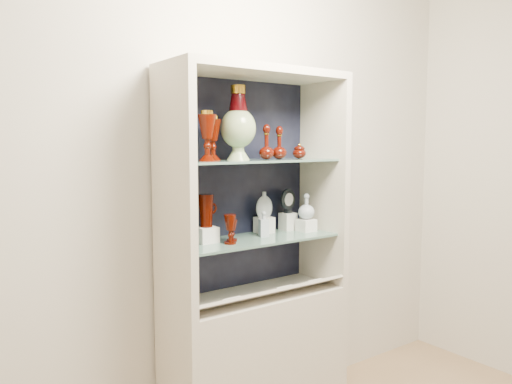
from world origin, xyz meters
TOP-DOWN VIEW (x-y plane):
  - wall_back at (0.00, 1.75)m, footprint 3.50×0.02m
  - cabinet_base at (0.00, 1.53)m, footprint 1.00×0.40m
  - cabinet_back_panel at (0.00, 1.72)m, footprint 0.98×0.02m
  - cabinet_side_left at (-0.48, 1.53)m, footprint 0.04×0.40m
  - cabinet_side_right at (0.48, 1.53)m, footprint 0.04×0.40m
  - cabinet_top_cap at (0.00, 1.53)m, footprint 1.00×0.40m
  - shelf_lower at (0.00, 1.55)m, footprint 0.92×0.34m
  - shelf_upper at (0.00, 1.55)m, footprint 0.92×0.34m
  - label_ledge at (0.00, 1.42)m, footprint 0.92×0.17m
  - label_card_0 at (0.08, 1.42)m, footprint 0.10×0.06m
  - label_card_1 at (-0.25, 1.42)m, footprint 0.10×0.06m
  - label_card_2 at (0.30, 1.42)m, footprint 0.10×0.06m
  - pedestal_lamp_left at (-0.30, 1.52)m, footprint 0.10×0.10m
  - pedestal_lamp_right at (-0.23, 1.59)m, footprint 0.11×0.11m
  - enamel_urn at (-0.09, 1.56)m, footprint 0.24×0.24m
  - ruby_decanter_a at (0.07, 1.53)m, footprint 0.09×0.09m
  - ruby_decanter_b at (0.16, 1.53)m, footprint 0.11×0.11m
  - lidded_bowl at (0.32, 1.55)m, footprint 0.09×0.09m
  - cobalt_goblet at (-0.44, 1.60)m, footprint 0.09×0.09m
  - ruby_goblet_tall at (-0.18, 1.50)m, footprint 0.07×0.07m
  - ruby_goblet_small at (-0.14, 1.55)m, footprint 0.07×0.07m
  - riser_ruby_pitcher at (-0.26, 1.60)m, footprint 0.10×0.10m
  - ruby_pitcher at (-0.26, 1.60)m, footprint 0.14×0.10m
  - clear_square_bottle at (0.07, 1.56)m, footprint 0.06×0.06m
  - riser_flat_flask at (0.14, 1.64)m, footprint 0.09×0.09m
  - flat_flask at (0.14, 1.64)m, footprint 0.11×0.05m
  - riser_clear_round_decanter at (0.37, 1.54)m, footprint 0.09×0.09m
  - clear_round_decanter at (0.37, 1.54)m, footprint 0.12×0.12m
  - riser_cameo_medallion at (0.31, 1.64)m, footprint 0.08×0.08m
  - cameo_medallion at (0.31, 1.64)m, footprint 0.13×0.07m

SIDE VIEW (x-z plane):
  - cabinet_base at x=0.00m, z-range 0.00..0.75m
  - label_ledge at x=0.00m, z-range 0.74..0.82m
  - label_card_0 at x=0.08m, z-range 0.78..0.81m
  - label_card_1 at x=-0.25m, z-range 0.78..0.81m
  - label_card_2 at x=0.30m, z-range 0.78..0.81m
  - shelf_lower at x=0.00m, z-range 1.04..1.05m
  - riser_clear_round_decanter at x=0.37m, z-range 1.05..1.12m
  - riser_ruby_pitcher at x=-0.26m, z-range 1.05..1.13m
  - riser_flat_flask at x=0.14m, z-range 1.05..1.14m
  - riser_cameo_medallion at x=0.31m, z-range 1.05..1.15m
  - ruby_goblet_small at x=-0.14m, z-range 1.05..1.16m
  - clear_square_bottle at x=0.07m, z-range 1.05..1.19m
  - ruby_goblet_tall at x=-0.18m, z-range 1.05..1.20m
  - cobalt_goblet at x=-0.44m, z-range 1.05..1.25m
  - clear_round_decanter at x=0.37m, z-range 1.12..1.26m
  - ruby_pitcher at x=-0.26m, z-range 1.13..1.30m
  - flat_flask at x=0.14m, z-range 1.14..1.29m
  - cameo_medallion at x=0.31m, z-range 1.15..1.30m
  - cabinet_back_panel at x=0.00m, z-range 0.75..1.90m
  - cabinet_side_left at x=-0.48m, z-range 0.75..1.90m
  - cabinet_side_right at x=0.48m, z-range 0.75..1.90m
  - wall_back at x=0.00m, z-range 0.00..2.80m
  - shelf_upper at x=0.00m, z-range 1.46..1.47m
  - lidded_bowl at x=0.32m, z-range 1.47..1.56m
  - ruby_decanter_b at x=0.16m, z-range 1.47..1.66m
  - ruby_decanter_a at x=0.07m, z-range 1.47..1.68m
  - pedestal_lamp_right at x=-0.23m, z-range 1.47..1.69m
  - pedestal_lamp_left at x=-0.30m, z-range 1.47..1.71m
  - enamel_urn at x=-0.09m, z-range 1.47..1.85m
  - cabinet_top_cap at x=0.00m, z-range 1.90..1.94m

